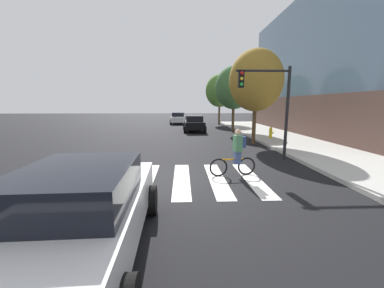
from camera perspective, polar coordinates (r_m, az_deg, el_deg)
ground_plane at (r=8.17m, az=-4.77°, el=-8.59°), size 120.00×120.00×0.00m
crosswalk_stripes at (r=8.19m, az=-6.80°, el=-8.54°), size 6.61×3.83×0.01m
sedan_near at (r=4.40m, az=-24.94°, el=-14.45°), size 2.28×4.66×1.59m
sedan_mid at (r=22.46m, az=0.48°, el=5.06°), size 2.08×4.34×1.49m
sedan_far at (r=31.23m, az=-3.29°, el=6.31°), size 2.16×4.34×1.47m
cyclist at (r=8.53m, az=10.69°, el=-2.08°), size 1.70×0.39×1.69m
traffic_light_near at (r=11.31m, az=18.32°, el=10.72°), size 2.47×0.28×4.20m
fire_hydrant at (r=17.89m, az=18.49°, el=2.64°), size 0.33×0.22×0.78m
street_tree_near at (r=15.70m, az=15.20°, el=14.59°), size 3.33×3.33×5.92m
street_tree_mid at (r=21.97m, az=10.10°, el=13.26°), size 3.33×3.33×5.93m
street_tree_far at (r=30.38m, az=6.69°, el=12.66°), size 3.50×3.50×6.22m
corner_building at (r=26.80m, az=38.40°, el=14.04°), size 15.18×20.65×11.21m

